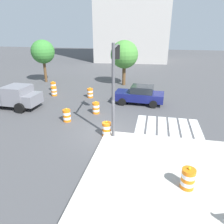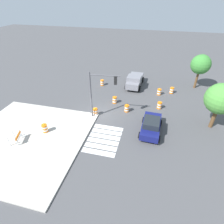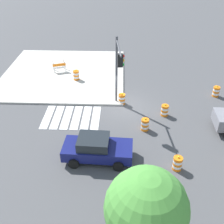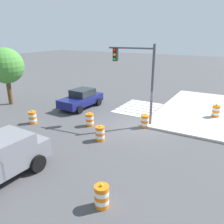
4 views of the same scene
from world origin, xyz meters
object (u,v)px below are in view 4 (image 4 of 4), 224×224
street_tree_streetside_near (6,66)px  traffic_barrel_near_corner (33,117)px  traffic_barrel_on_sidewalk (216,111)px  traffic_barrel_median_near (145,121)px  traffic_barrel_median_far (100,133)px  traffic_light_pole (137,70)px  sports_car (81,99)px  traffic_barrel_lane_center (90,120)px  traffic_barrel_far_curb (102,196)px

street_tree_streetside_near → traffic_barrel_near_corner: bearing=-113.6°
traffic_barrel_on_sidewalk → street_tree_streetside_near: 18.17m
traffic_barrel_median_near → street_tree_streetside_near: street_tree_streetside_near is taller
street_tree_streetside_near → traffic_barrel_on_sidewalk: bearing=-72.8°
traffic_barrel_near_corner → traffic_barrel_on_sidewalk: (7.76, -11.51, 0.15)m
traffic_barrel_median_far → traffic_light_pole: bearing=-10.7°
sports_car → traffic_barrel_median_far: bearing=-133.8°
traffic_barrel_lane_center → traffic_barrel_far_curb: bearing=-141.8°
traffic_barrel_far_curb → traffic_barrel_median_near: bearing=10.9°
traffic_barrel_near_corner → traffic_barrel_median_near: 8.15m
sports_car → street_tree_streetside_near: (-2.43, 6.40, 2.71)m
traffic_barrel_median_near → traffic_barrel_near_corner: bearing=114.4°
traffic_barrel_lane_center → street_tree_streetside_near: size_ratio=0.20×
traffic_barrel_median_far → traffic_barrel_on_sidewalk: (7.73, -5.68, 0.15)m
traffic_barrel_lane_center → street_tree_streetside_near: bearing=85.3°
traffic_barrel_on_sidewalk → traffic_light_pole: traffic_light_pole is taller
sports_car → traffic_barrel_far_curb: size_ratio=4.30×
traffic_barrel_lane_center → traffic_barrel_on_sidewalk: 9.74m
sports_car → traffic_barrel_near_corner: size_ratio=4.30×
traffic_barrel_far_curb → traffic_barrel_lane_center: size_ratio=1.00×
sports_car → traffic_barrel_far_curb: (-9.70, -8.23, -0.36)m
traffic_barrel_far_curb → sports_car: bearing=40.3°
sports_car → street_tree_streetside_near: bearing=110.8°
traffic_barrel_median_near → traffic_barrel_far_curb: same height
traffic_barrel_lane_center → traffic_barrel_on_sidewalk: (6.08, -7.61, 0.15)m
traffic_barrel_near_corner → traffic_light_pole: size_ratio=0.19×
sports_car → traffic_barrel_near_corner: (-4.90, 0.77, -0.36)m
traffic_barrel_median_near → traffic_barrel_median_far: same height
traffic_barrel_lane_center → sports_car: bearing=44.3°
traffic_barrel_median_near → traffic_barrel_median_far: 3.70m
traffic_barrel_lane_center → street_tree_streetside_near: street_tree_streetside_near is taller
sports_car → traffic_barrel_lane_center: size_ratio=4.30×
sports_car → street_tree_streetside_near: 7.36m
traffic_barrel_median_near → traffic_barrel_on_sidewalk: 6.00m
traffic_barrel_near_corner → traffic_barrel_lane_center: 4.25m
street_tree_streetside_near → traffic_barrel_median_near: bearing=-86.0°
traffic_barrel_on_sidewalk → traffic_barrel_far_curb: bearing=168.7°
traffic_barrel_median_far → street_tree_streetside_near: street_tree_streetside_near is taller
traffic_barrel_near_corner → traffic_barrel_median_far: 5.83m
traffic_barrel_median_near → traffic_barrel_on_sidewalk: size_ratio=1.00×
traffic_barrel_far_curb → traffic_barrel_on_sidewalk: bearing=-11.3°
traffic_barrel_median_near → traffic_barrel_far_curb: bearing=-169.1°
traffic_barrel_far_curb → traffic_barrel_lane_center: (6.49, 5.10, 0.00)m
sports_car → traffic_barrel_median_far: 7.03m
traffic_barrel_near_corner → traffic_barrel_median_near: bearing=-65.6°
traffic_barrel_near_corner → sports_car: bearing=-8.9°
traffic_barrel_near_corner → traffic_barrel_far_curb: same height
traffic_barrel_median_far → traffic_barrel_lane_center: size_ratio=1.00×
traffic_barrel_far_curb → traffic_light_pole: bearing=16.2°
sports_car → traffic_barrel_lane_center: sports_car is taller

